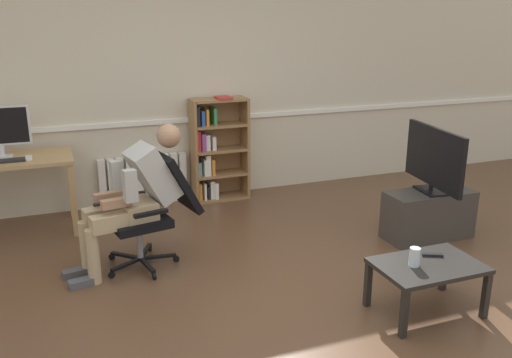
{
  "coord_description": "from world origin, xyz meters",
  "views": [
    {
      "loc": [
        -1.43,
        -3.3,
        2.06
      ],
      "look_at": [
        0.15,
        0.85,
        0.7
      ],
      "focal_mm": 37.73,
      "sensor_mm": 36.0,
      "label": 1
    }
  ],
  "objects_px": {
    "radiator": "(144,180)",
    "tv_screen": "(434,159)",
    "office_chair": "(156,205)",
    "coffee_table": "(428,270)",
    "tv_stand": "(428,215)",
    "drinking_glass": "(415,257)",
    "computer_desk": "(3,169)",
    "computer_mouse": "(29,158)",
    "spare_remote": "(432,255)",
    "bookshelf": "(215,151)",
    "person_seated": "(134,195)",
    "keyboard": "(1,161)"
  },
  "relations": [
    {
      "from": "tv_stand",
      "to": "tv_screen",
      "type": "xyz_separation_m",
      "value": [
        0.0,
        -0.0,
        0.55
      ]
    },
    {
      "from": "office_chair",
      "to": "coffee_table",
      "type": "xyz_separation_m",
      "value": [
        1.63,
        -1.51,
        -0.19
      ]
    },
    {
      "from": "drinking_glass",
      "to": "person_seated",
      "type": "bearing_deg",
      "value": 139.0
    },
    {
      "from": "computer_mouse",
      "to": "radiator",
      "type": "distance_m",
      "value": 1.33
    },
    {
      "from": "radiator",
      "to": "drinking_glass",
      "type": "bearing_deg",
      "value": -65.79
    },
    {
      "from": "office_chair",
      "to": "person_seated",
      "type": "relative_size",
      "value": 0.8
    },
    {
      "from": "bookshelf",
      "to": "person_seated",
      "type": "xyz_separation_m",
      "value": [
        -1.13,
        -1.47,
        0.07
      ]
    },
    {
      "from": "keyboard",
      "to": "tv_stand",
      "type": "height_order",
      "value": "keyboard"
    },
    {
      "from": "computer_desk",
      "to": "coffee_table",
      "type": "relative_size",
      "value": 1.72
    },
    {
      "from": "coffee_table",
      "to": "office_chair",
      "type": "bearing_deg",
      "value": 137.19
    },
    {
      "from": "tv_screen",
      "to": "coffee_table",
      "type": "height_order",
      "value": "tv_screen"
    },
    {
      "from": "person_seated",
      "to": "coffee_table",
      "type": "height_order",
      "value": "person_seated"
    },
    {
      "from": "bookshelf",
      "to": "office_chair",
      "type": "distance_m",
      "value": 1.73
    },
    {
      "from": "drinking_glass",
      "to": "tv_stand",
      "type": "bearing_deg",
      "value": 47.85
    },
    {
      "from": "computer_desk",
      "to": "drinking_glass",
      "type": "xyz_separation_m",
      "value": [
        2.75,
        -2.66,
        -0.2
      ]
    },
    {
      "from": "office_chair",
      "to": "drinking_glass",
      "type": "distance_m",
      "value": 2.14
    },
    {
      "from": "computer_desk",
      "to": "keyboard",
      "type": "xyz_separation_m",
      "value": [
        0.01,
        -0.14,
        0.11
      ]
    },
    {
      "from": "bookshelf",
      "to": "coffee_table",
      "type": "distance_m",
      "value": 3.04
    },
    {
      "from": "spare_remote",
      "to": "person_seated",
      "type": "bearing_deg",
      "value": -99.61
    },
    {
      "from": "computer_desk",
      "to": "office_chair",
      "type": "distance_m",
      "value": 1.69
    },
    {
      "from": "computer_mouse",
      "to": "bookshelf",
      "type": "relative_size",
      "value": 0.08
    },
    {
      "from": "computer_mouse",
      "to": "person_seated",
      "type": "bearing_deg",
      "value": -52.75
    },
    {
      "from": "computer_desk",
      "to": "tv_stand",
      "type": "bearing_deg",
      "value": -22.29
    },
    {
      "from": "bookshelf",
      "to": "tv_screen",
      "type": "bearing_deg",
      "value": -49.32
    },
    {
      "from": "radiator",
      "to": "coffee_table",
      "type": "relative_size",
      "value": 1.31
    },
    {
      "from": "computer_desk",
      "to": "spare_remote",
      "type": "relative_size",
      "value": 8.5
    },
    {
      "from": "spare_remote",
      "to": "tv_screen",
      "type": "bearing_deg",
      "value": 168.89
    },
    {
      "from": "tv_stand",
      "to": "computer_mouse",
      "type": "bearing_deg",
      "value": 157.98
    },
    {
      "from": "tv_screen",
      "to": "spare_remote",
      "type": "xyz_separation_m",
      "value": [
        -0.79,
        -1.03,
        -0.39
      ]
    },
    {
      "from": "bookshelf",
      "to": "tv_screen",
      "type": "height_order",
      "value": "bookshelf"
    },
    {
      "from": "computer_desk",
      "to": "tv_stand",
      "type": "xyz_separation_m",
      "value": [
        3.76,
        -1.54,
        -0.42
      ]
    },
    {
      "from": "radiator",
      "to": "spare_remote",
      "type": "distance_m",
      "value": 3.36
    },
    {
      "from": "coffee_table",
      "to": "drinking_glass",
      "type": "distance_m",
      "value": 0.17
    },
    {
      "from": "coffee_table",
      "to": "drinking_glass",
      "type": "height_order",
      "value": "drinking_glass"
    },
    {
      "from": "drinking_glass",
      "to": "coffee_table",
      "type": "bearing_deg",
      "value": -3.67
    },
    {
      "from": "computer_desk",
      "to": "spare_remote",
      "type": "distance_m",
      "value": 3.94
    },
    {
      "from": "computer_mouse",
      "to": "coffee_table",
      "type": "xyz_separation_m",
      "value": [
        2.62,
        -2.54,
        -0.44
      ]
    },
    {
      "from": "tv_stand",
      "to": "coffee_table",
      "type": "relative_size",
      "value": 1.14
    },
    {
      "from": "tv_stand",
      "to": "computer_desk",
      "type": "bearing_deg",
      "value": 157.71
    },
    {
      "from": "radiator",
      "to": "tv_screen",
      "type": "bearing_deg",
      "value": -39.03
    },
    {
      "from": "keyboard",
      "to": "drinking_glass",
      "type": "relative_size",
      "value": 3.16
    },
    {
      "from": "coffee_table",
      "to": "computer_mouse",
      "type": "bearing_deg",
      "value": 135.84
    },
    {
      "from": "office_chair",
      "to": "tv_screen",
      "type": "relative_size",
      "value": 1.03
    },
    {
      "from": "computer_desk",
      "to": "tv_stand",
      "type": "relative_size",
      "value": 1.5
    },
    {
      "from": "tv_stand",
      "to": "drinking_glass",
      "type": "bearing_deg",
      "value": -132.15
    },
    {
      "from": "radiator",
      "to": "tv_screen",
      "type": "relative_size",
      "value": 1.05
    },
    {
      "from": "tv_stand",
      "to": "spare_remote",
      "type": "height_order",
      "value": "tv_stand"
    },
    {
      "from": "drinking_glass",
      "to": "spare_remote",
      "type": "bearing_deg",
      "value": 20.73
    },
    {
      "from": "computer_mouse",
      "to": "coffee_table",
      "type": "relative_size",
      "value": 0.13
    },
    {
      "from": "keyboard",
      "to": "bookshelf",
      "type": "distance_m",
      "value": 2.23
    }
  ]
}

